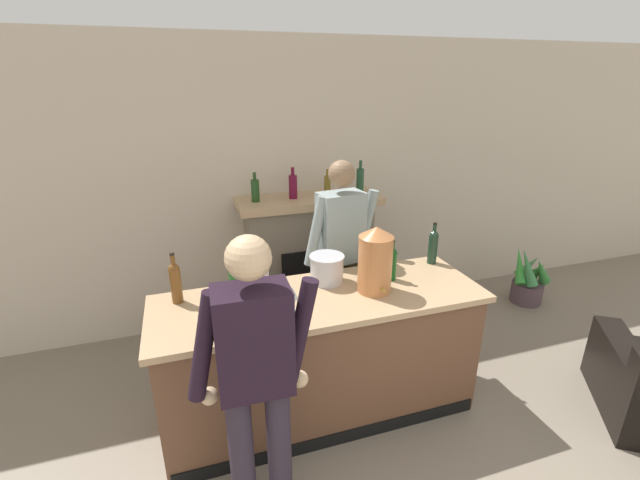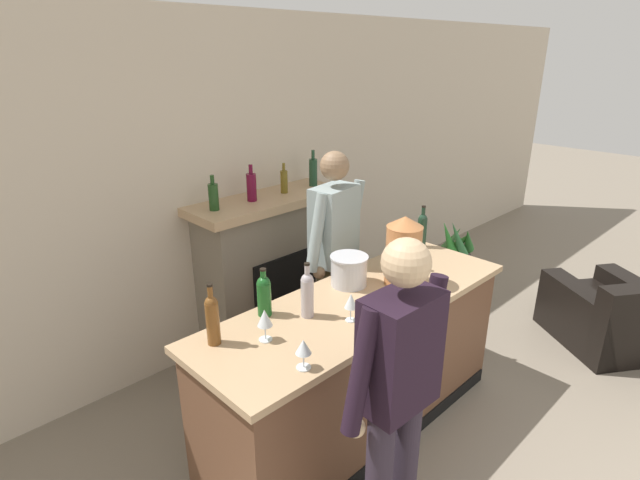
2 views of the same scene
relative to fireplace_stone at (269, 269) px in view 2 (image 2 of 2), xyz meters
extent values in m
cube|color=beige|center=(-0.39, 0.26, 0.70)|extent=(12.00, 0.07, 2.75)
cube|color=brown|center=(-0.30, -1.30, -0.21)|extent=(2.21, 0.69, 0.94)
cube|color=tan|center=(-0.30, -1.30, 0.28)|extent=(2.28, 0.76, 0.04)
cube|color=black|center=(-0.30, -1.65, -0.62)|extent=(2.17, 0.01, 0.10)
cube|color=gray|center=(0.00, 0.01, -0.05)|extent=(1.19, 0.44, 1.26)
cube|color=black|center=(0.00, -0.23, -0.21)|extent=(0.66, 0.02, 0.80)
cube|color=tan|center=(0.00, -0.01, 0.62)|extent=(1.35, 0.52, 0.07)
cylinder|color=#1E401A|center=(-0.50, -0.01, 0.75)|extent=(0.07, 0.07, 0.20)
cylinder|color=#1E401A|center=(-0.50, -0.01, 0.88)|extent=(0.03, 0.03, 0.07)
cylinder|color=maroon|center=(-0.15, -0.01, 0.76)|extent=(0.08, 0.08, 0.22)
cylinder|color=maroon|center=(-0.15, -0.01, 0.90)|extent=(0.03, 0.03, 0.07)
cylinder|color=brown|center=(0.18, -0.01, 0.74)|extent=(0.06, 0.06, 0.19)
cylinder|color=brown|center=(0.18, -0.01, 0.87)|extent=(0.02, 0.02, 0.06)
cylinder|color=#1E422A|center=(0.52, -0.01, 0.77)|extent=(0.07, 0.07, 0.24)
cylinder|color=#1E422A|center=(0.52, -0.01, 0.93)|extent=(0.03, 0.03, 0.08)
cube|color=black|center=(2.08, -2.12, -0.48)|extent=(1.14, 1.17, 0.40)
cube|color=black|center=(1.88, -2.41, -0.32)|extent=(0.74, 0.58, 0.71)
cube|color=black|center=(2.31, -2.28, -0.41)|extent=(0.67, 0.85, 0.54)
cube|color=black|center=(1.84, -1.96, -0.41)|extent=(0.67, 0.85, 0.54)
cylinder|color=#56414A|center=(2.44, -0.40, -0.56)|extent=(0.33, 0.33, 0.23)
cylinder|color=#332319|center=(2.44, -0.40, -0.45)|extent=(0.30, 0.30, 0.02)
cone|color=#428A3C|center=(2.52, -0.42, -0.29)|extent=(0.18, 0.29, 0.29)
cone|color=#488244|center=(2.47, -0.32, -0.28)|extent=(0.31, 0.22, 0.31)
cone|color=green|center=(2.33, -0.35, -0.24)|extent=(0.26, 0.37, 0.40)
cone|color=#3E8B4C|center=(2.33, -0.46, -0.21)|extent=(0.24, 0.29, 0.42)
cone|color=#378B3D|center=(2.48, -0.51, -0.25)|extent=(0.36, 0.23, 0.38)
cylinder|color=#2C2330|center=(-0.78, -2.03, -0.21)|extent=(0.13, 0.13, 0.94)
cube|color=black|center=(-0.88, -2.03, 0.54)|extent=(0.37, 0.23, 0.55)
cylinder|color=black|center=(-0.65, -2.02, 0.53)|extent=(0.20, 0.08, 0.57)
sphere|color=tan|center=(-0.65, -2.00, 0.23)|extent=(0.09, 0.09, 0.09)
cylinder|color=black|center=(-1.11, -2.00, 0.53)|extent=(0.20, 0.08, 0.57)
sphere|color=tan|center=(-1.11, -1.98, 0.23)|extent=(0.09, 0.09, 0.09)
sphere|color=tan|center=(-0.88, -2.03, 0.96)|extent=(0.21, 0.21, 0.21)
cylinder|color=#484429|center=(-0.04, -0.74, -0.20)|extent=(0.13, 0.13, 0.96)
cube|color=black|center=(-0.03, -0.80, -0.64)|extent=(0.13, 0.25, 0.07)
cylinder|color=#484429|center=(0.15, -0.71, -0.20)|extent=(0.13, 0.13, 0.96)
cube|color=black|center=(0.16, -0.78, -0.64)|extent=(0.13, 0.25, 0.07)
cube|color=#8FA0A0|center=(0.06, -0.72, 0.57)|extent=(0.39, 0.27, 0.58)
cylinder|color=#8FA0A0|center=(-0.17, -0.77, 0.58)|extent=(0.20, 0.08, 0.57)
sphere|color=#8D6D50|center=(-0.17, -0.79, 0.28)|extent=(0.09, 0.09, 0.09)
cylinder|color=#8FA0A0|center=(0.29, -0.71, 0.58)|extent=(0.20, 0.08, 0.57)
sphere|color=#8D6D50|center=(0.29, -0.73, 0.28)|extent=(0.09, 0.09, 0.09)
sphere|color=#8D6D50|center=(0.06, -0.72, 1.01)|extent=(0.21, 0.21, 0.21)
cylinder|color=#BF7541|center=(0.08, -1.34, 0.51)|extent=(0.24, 0.24, 0.40)
cone|color=#BF7541|center=(0.08, -1.34, 0.74)|extent=(0.24, 0.24, 0.07)
cylinder|color=#B29333|center=(0.08, -1.47, 0.38)|extent=(0.02, 0.04, 0.02)
cylinder|color=silver|center=(-0.19, -1.10, 0.40)|extent=(0.24, 0.24, 0.19)
cylinder|color=silver|center=(-0.19, -1.10, 0.50)|extent=(0.25, 0.25, 0.01)
cylinder|color=#AFA5AB|center=(-0.68, -1.22, 0.42)|extent=(0.08, 0.08, 0.24)
sphere|color=#AFA5AB|center=(-0.68, -1.22, 0.54)|extent=(0.07, 0.07, 0.07)
cylinder|color=#AFA5AB|center=(-0.68, -1.22, 0.59)|extent=(0.03, 0.03, 0.09)
cylinder|color=black|center=(-0.68, -1.22, 0.64)|extent=(0.03, 0.03, 0.01)
cylinder|color=#19561F|center=(-0.84, -1.03, 0.41)|extent=(0.08, 0.08, 0.21)
sphere|color=#19561F|center=(-0.84, -1.03, 0.51)|extent=(0.08, 0.08, 0.08)
cylinder|color=#19561F|center=(-0.84, -1.03, 0.55)|extent=(0.03, 0.03, 0.08)
cylinder|color=black|center=(-0.84, -1.03, 0.60)|extent=(0.04, 0.04, 0.01)
cylinder|color=#1C3625|center=(0.72, -1.04, 0.42)|extent=(0.07, 0.07, 0.24)
sphere|color=#1C3625|center=(0.72, -1.04, 0.54)|extent=(0.07, 0.07, 0.07)
cylinder|color=#1C3625|center=(0.72, -1.04, 0.59)|extent=(0.03, 0.03, 0.09)
cylinder|color=black|center=(0.72, -1.04, 0.64)|extent=(0.03, 0.03, 0.01)
cylinder|color=brown|center=(-1.23, -1.08, 0.43)|extent=(0.07, 0.07, 0.24)
sphere|color=brown|center=(-1.23, -1.08, 0.55)|extent=(0.07, 0.07, 0.07)
cylinder|color=brown|center=(-1.23, -1.08, 0.60)|extent=(0.03, 0.03, 0.09)
cylinder|color=black|center=(-1.23, -1.08, 0.65)|extent=(0.03, 0.03, 0.01)
cylinder|color=#114B17|center=(0.27, -1.21, 0.41)|extent=(0.07, 0.07, 0.21)
sphere|color=#114B17|center=(0.27, -1.21, 0.52)|extent=(0.07, 0.07, 0.07)
cylinder|color=#114B17|center=(0.27, -1.21, 0.56)|extent=(0.03, 0.03, 0.08)
cylinder|color=black|center=(0.27, -1.21, 0.61)|extent=(0.03, 0.03, 0.01)
cylinder|color=silver|center=(-1.04, -1.58, 0.31)|extent=(0.07, 0.07, 0.01)
cylinder|color=silver|center=(-1.04, -1.58, 0.35)|extent=(0.01, 0.01, 0.08)
cone|color=silver|center=(-1.04, -1.58, 0.43)|extent=(0.08, 0.08, 0.08)
cylinder|color=silver|center=(-1.02, -1.25, 0.31)|extent=(0.07, 0.07, 0.01)
cylinder|color=silver|center=(-1.02, -1.25, 0.35)|extent=(0.01, 0.01, 0.08)
cone|color=silver|center=(-1.02, -1.25, 0.44)|extent=(0.08, 0.08, 0.09)
cylinder|color=silver|center=(-0.53, -1.43, 0.31)|extent=(0.06, 0.06, 0.01)
cylinder|color=silver|center=(-0.53, -1.43, 0.35)|extent=(0.01, 0.01, 0.08)
cone|color=silver|center=(-0.53, -1.43, 0.43)|extent=(0.08, 0.08, 0.09)
camera|label=1|loc=(-1.11, -3.77, 1.70)|focal=24.00mm
camera|label=2|loc=(-2.43, -3.12, 1.78)|focal=28.00mm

